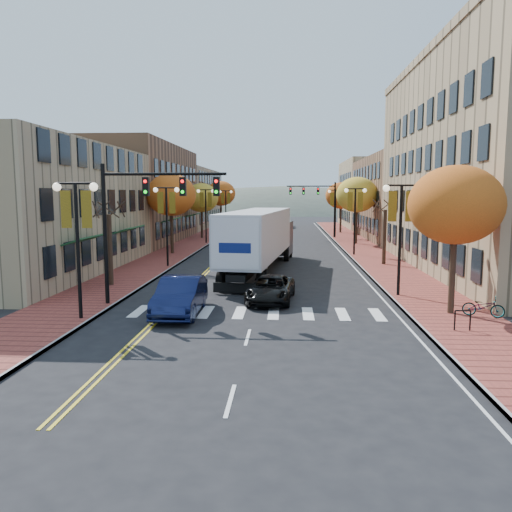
% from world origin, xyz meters
% --- Properties ---
extents(ground, '(200.00, 200.00, 0.00)m').
position_xyz_m(ground, '(0.00, 0.00, 0.00)').
color(ground, black).
rests_on(ground, ground).
extents(sidewalk_left, '(4.00, 85.00, 0.15)m').
position_xyz_m(sidewalk_left, '(-9.00, 32.50, 0.07)').
color(sidewalk_left, brown).
rests_on(sidewalk_left, ground).
extents(sidewalk_right, '(4.00, 85.00, 0.15)m').
position_xyz_m(sidewalk_right, '(9.00, 32.50, 0.07)').
color(sidewalk_right, brown).
rests_on(sidewalk_right, ground).
extents(building_left_near, '(12.00, 22.00, 9.00)m').
position_xyz_m(building_left_near, '(-17.00, 13.00, 4.50)').
color(building_left_near, '#9E8966').
rests_on(building_left_near, ground).
extents(building_left_mid, '(12.00, 24.00, 11.00)m').
position_xyz_m(building_left_mid, '(-17.00, 36.00, 5.50)').
color(building_left_mid, brown).
rests_on(building_left_mid, ground).
extents(building_left_far, '(12.00, 26.00, 9.50)m').
position_xyz_m(building_left_far, '(-17.00, 61.00, 4.75)').
color(building_left_far, '#9E8966').
rests_on(building_left_far, ground).
extents(building_right_mid, '(15.00, 24.00, 10.00)m').
position_xyz_m(building_right_mid, '(18.50, 42.00, 5.00)').
color(building_right_mid, brown).
rests_on(building_right_mid, ground).
extents(building_right_far, '(15.00, 20.00, 11.00)m').
position_xyz_m(building_right_far, '(18.50, 64.00, 5.50)').
color(building_right_far, '#9E8966').
rests_on(building_right_far, ground).
extents(tree_left_a, '(0.28, 0.28, 4.20)m').
position_xyz_m(tree_left_a, '(-9.00, 8.00, 2.25)').
color(tree_left_a, '#382619').
rests_on(tree_left_a, sidewalk_left).
extents(tree_left_b, '(4.48, 4.48, 7.21)m').
position_xyz_m(tree_left_b, '(-9.00, 24.00, 5.45)').
color(tree_left_b, '#382619').
rests_on(tree_left_b, sidewalk_left).
extents(tree_left_c, '(4.16, 4.16, 6.69)m').
position_xyz_m(tree_left_c, '(-9.00, 40.00, 5.05)').
color(tree_left_c, '#382619').
rests_on(tree_left_c, sidewalk_left).
extents(tree_left_d, '(4.61, 4.61, 7.42)m').
position_xyz_m(tree_left_d, '(-9.00, 58.00, 5.60)').
color(tree_left_d, '#382619').
rests_on(tree_left_d, sidewalk_left).
extents(tree_right_a, '(4.16, 4.16, 6.69)m').
position_xyz_m(tree_right_a, '(9.00, 2.00, 5.05)').
color(tree_right_a, '#382619').
rests_on(tree_right_a, sidewalk_right).
extents(tree_right_b, '(0.28, 0.28, 4.20)m').
position_xyz_m(tree_right_b, '(9.00, 18.00, 2.25)').
color(tree_right_b, '#382619').
rests_on(tree_right_b, sidewalk_right).
extents(tree_right_c, '(4.48, 4.48, 7.21)m').
position_xyz_m(tree_right_c, '(9.00, 34.00, 5.45)').
color(tree_right_c, '#382619').
rests_on(tree_right_c, sidewalk_right).
extents(tree_right_d, '(4.35, 4.35, 7.00)m').
position_xyz_m(tree_right_d, '(9.00, 50.00, 5.29)').
color(tree_right_d, '#382619').
rests_on(tree_right_d, sidewalk_right).
extents(lamp_left_a, '(1.96, 0.36, 6.05)m').
position_xyz_m(lamp_left_a, '(-7.50, 0.00, 4.29)').
color(lamp_left_a, black).
rests_on(lamp_left_a, ground).
extents(lamp_left_b, '(1.96, 0.36, 6.05)m').
position_xyz_m(lamp_left_b, '(-7.50, 16.00, 4.29)').
color(lamp_left_b, black).
rests_on(lamp_left_b, ground).
extents(lamp_left_c, '(1.96, 0.36, 6.05)m').
position_xyz_m(lamp_left_c, '(-7.50, 34.00, 4.29)').
color(lamp_left_c, black).
rests_on(lamp_left_c, ground).
extents(lamp_left_d, '(1.96, 0.36, 6.05)m').
position_xyz_m(lamp_left_d, '(-7.50, 52.00, 4.29)').
color(lamp_left_d, black).
rests_on(lamp_left_d, ground).
extents(lamp_right_a, '(1.96, 0.36, 6.05)m').
position_xyz_m(lamp_right_a, '(7.50, 6.00, 4.29)').
color(lamp_right_a, black).
rests_on(lamp_right_a, ground).
extents(lamp_right_b, '(1.96, 0.36, 6.05)m').
position_xyz_m(lamp_right_b, '(7.50, 24.00, 4.29)').
color(lamp_right_b, black).
rests_on(lamp_right_b, ground).
extents(lamp_right_c, '(1.96, 0.36, 6.05)m').
position_xyz_m(lamp_right_c, '(7.50, 42.00, 4.29)').
color(lamp_right_c, black).
rests_on(lamp_right_c, ground).
extents(traffic_mast_near, '(6.10, 0.35, 7.00)m').
position_xyz_m(traffic_mast_near, '(-5.48, 3.00, 4.92)').
color(traffic_mast_near, black).
rests_on(traffic_mast_near, ground).
extents(traffic_mast_far, '(6.10, 0.34, 7.00)m').
position_xyz_m(traffic_mast_far, '(5.48, 42.00, 4.92)').
color(traffic_mast_far, black).
rests_on(traffic_mast_far, ground).
extents(semi_truck, '(4.75, 17.90, 4.42)m').
position_xyz_m(semi_truck, '(-0.35, 14.37, 2.59)').
color(semi_truck, black).
rests_on(semi_truck, ground).
extents(navy_sedan, '(1.94, 5.28, 1.73)m').
position_xyz_m(navy_sedan, '(-3.42, 1.58, 0.86)').
color(navy_sedan, '#0D1336').
rests_on(navy_sedan, ground).
extents(black_suv, '(2.64, 4.97, 1.33)m').
position_xyz_m(black_suv, '(0.68, 4.58, 0.67)').
color(black_suv, black).
rests_on(black_suv, ground).
extents(car_far_white, '(1.58, 3.80, 1.29)m').
position_xyz_m(car_far_white, '(-0.74, 50.11, 0.64)').
color(car_far_white, silver).
rests_on(car_far_white, ground).
extents(car_far_silver, '(1.78, 4.20, 1.21)m').
position_xyz_m(car_far_silver, '(1.52, 60.15, 0.60)').
color(car_far_silver, '#919298').
rests_on(car_far_silver, ground).
extents(car_far_oncoming, '(1.79, 5.03, 1.65)m').
position_xyz_m(car_far_oncoming, '(0.90, 65.00, 0.83)').
color(car_far_oncoming, '#A9AAB1').
rests_on(car_far_oncoming, ground).
extents(bicycle, '(1.84, 1.19, 0.91)m').
position_xyz_m(bicycle, '(10.20, 1.35, 0.61)').
color(bicycle, gray).
rests_on(bicycle, sidewalk_right).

